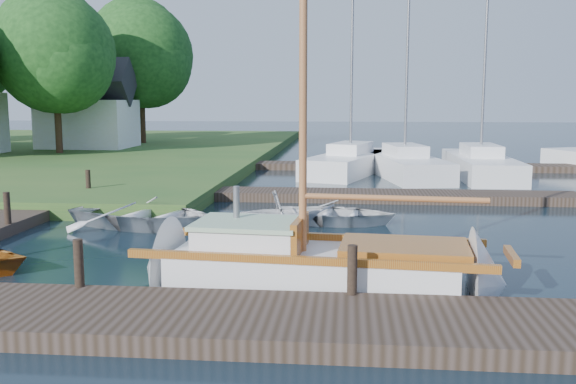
# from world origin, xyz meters

# --- Properties ---
(ground) EXTENTS (160.00, 160.00, 0.00)m
(ground) POSITION_xyz_m (0.00, 0.00, 0.00)
(ground) COLOR black
(ground) RESTS_ON ground
(near_dock) EXTENTS (18.00, 2.20, 0.30)m
(near_dock) POSITION_xyz_m (0.00, -6.00, 0.15)
(near_dock) COLOR #31251B
(near_dock) RESTS_ON ground
(left_dock) EXTENTS (2.20, 18.00, 0.30)m
(left_dock) POSITION_xyz_m (-8.00, 2.00, 0.15)
(left_dock) COLOR #31251B
(left_dock) RESTS_ON ground
(far_dock) EXTENTS (14.00, 1.60, 0.30)m
(far_dock) POSITION_xyz_m (2.00, 6.50, 0.15)
(far_dock) COLOR #31251B
(far_dock) RESTS_ON ground
(pontoon) EXTENTS (30.00, 1.60, 0.30)m
(pontoon) POSITION_xyz_m (10.00, 16.00, 0.15)
(pontoon) COLOR #31251B
(pontoon) RESTS_ON ground
(mooring_post_1) EXTENTS (0.16, 0.16, 0.80)m
(mooring_post_1) POSITION_xyz_m (-3.00, -5.00, 0.70)
(mooring_post_1) COLOR black
(mooring_post_1) RESTS_ON near_dock
(mooring_post_2) EXTENTS (0.16, 0.16, 0.80)m
(mooring_post_2) POSITION_xyz_m (1.50, -5.00, 0.70)
(mooring_post_2) COLOR black
(mooring_post_2) RESTS_ON near_dock
(mooring_post_4) EXTENTS (0.16, 0.16, 0.80)m
(mooring_post_4) POSITION_xyz_m (-7.00, 0.00, 0.70)
(mooring_post_4) COLOR black
(mooring_post_4) RESTS_ON left_dock
(mooring_post_5) EXTENTS (0.16, 0.16, 0.80)m
(mooring_post_5) POSITION_xyz_m (-7.00, 5.00, 0.70)
(mooring_post_5) COLOR black
(mooring_post_5) RESTS_ON left_dock
(sailboat) EXTENTS (7.29, 2.55, 9.83)m
(sailboat) POSITION_xyz_m (0.98, -3.73, 0.34)
(sailboat) COLOR white
(sailboat) RESTS_ON ground
(tender_a) EXTENTS (4.79, 3.97, 0.86)m
(tender_a) POSITION_xyz_m (-3.96, 1.41, 0.43)
(tender_a) COLOR white
(tender_a) RESTS_ON ground
(tender_b) EXTENTS (2.49, 2.28, 1.12)m
(tender_b) POSITION_xyz_m (-0.35, 1.44, 0.56)
(tender_b) COLOR white
(tender_b) RESTS_ON ground
(tender_c) EXTENTS (3.64, 2.80, 0.70)m
(tender_c) POSITION_xyz_m (1.03, 2.38, 0.35)
(tender_c) COLOR white
(tender_c) RESTS_ON ground
(marina_boat_1) EXTENTS (4.45, 8.02, 11.45)m
(marina_boat_1) POSITION_xyz_m (1.50, 14.32, 0.58)
(marina_boat_1) COLOR white
(marina_boat_1) RESTS_ON ground
(marina_boat_2) EXTENTS (3.59, 7.86, 11.75)m
(marina_boat_2) POSITION_xyz_m (3.86, 13.36, 0.58)
(marina_boat_2) COLOR white
(marina_boat_2) RESTS_ON ground
(marina_boat_3) EXTENTS (2.22, 8.13, 12.70)m
(marina_boat_3) POSITION_xyz_m (7.17, 13.68, 0.59)
(marina_boat_3) COLOR white
(marina_boat_3) RESTS_ON ground
(house_c) EXTENTS (5.25, 4.00, 5.28)m
(house_c) POSITION_xyz_m (-14.00, 22.00, 2.58)
(house_c) COLOR white
(house_c) RESTS_ON shore
(tree_3) EXTENTS (6.41, 6.38, 8.74)m
(tree_3) POSITION_xyz_m (-14.00, 18.05, 5.81)
(tree_3) COLOR #332114
(tree_3) RESTS_ON shore
(tree_7) EXTENTS (6.83, 6.83, 9.38)m
(tree_7) POSITION_xyz_m (-12.00, 26.05, 6.20)
(tree_7) COLOR #332114
(tree_7) RESTS_ON shore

